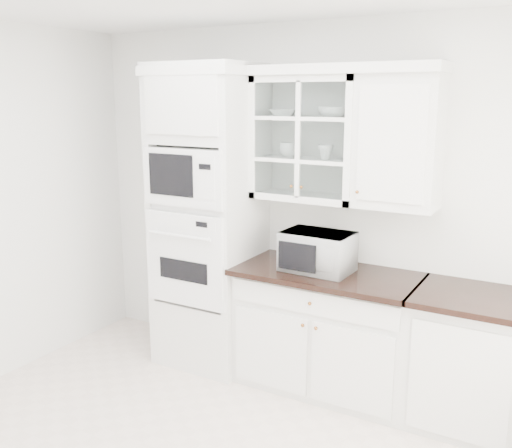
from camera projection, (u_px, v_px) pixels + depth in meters
The scene contains 12 objects.
room_shell at pixel (217, 164), 3.22m from camera, with size 4.00×3.50×2.70m.
oven_column at pixel (208, 219), 4.54m from camera, with size 0.76×0.68×2.40m.
base_cabinet_run at pixel (327, 329), 4.23m from camera, with size 1.32×0.67×0.92m.
extra_base_cabinet at pixel (468, 359), 3.75m from camera, with size 0.72×0.67×0.92m.
upper_cabinet_glass at pixel (308, 139), 4.17m from camera, with size 0.80×0.33×0.90m.
upper_cabinet_solid at pixel (399, 142), 3.84m from camera, with size 0.55×0.33×0.90m, color white.
crown_molding at pixel (294, 70), 4.09m from camera, with size 2.14×0.38×0.07m, color white.
countertop_microwave at pixel (318, 251), 4.11m from camera, with size 0.49×0.41×0.29m, color white.
bowl_a at pixel (284, 113), 4.20m from camera, with size 0.21×0.21×0.05m, color white.
bowl_b at pixel (334, 112), 4.04m from camera, with size 0.22×0.22×0.07m, color white.
cup_a at pixel (289, 150), 4.25m from camera, with size 0.14×0.14×0.11m, color white.
cup_b at pixel (326, 152), 4.09m from camera, with size 0.11×0.11×0.11m, color white.
Camera 1 is at (1.79, -2.25, 2.15)m, focal length 40.00 mm.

